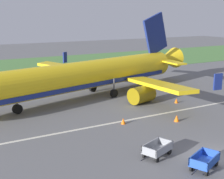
{
  "coord_description": "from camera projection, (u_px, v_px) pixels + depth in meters",
  "views": [
    {
      "loc": [
        -18.45,
        -15.82,
        10.84
      ],
      "look_at": [
        -1.42,
        14.07,
        2.8
      ],
      "focal_mm": 51.17,
      "sensor_mm": 36.0,
      "label": 1
    }
  ],
  "objects": [
    {
      "name": "ground_plane",
      "position": [
        218.0,
        158.0,
        24.75
      ],
      "size": [
        220.0,
        220.0,
        0.0
      ],
      "primitive_type": "plane",
      "color": "slate"
    },
    {
      "name": "grass_strip",
      "position": [
        31.0,
        67.0,
        68.65
      ],
      "size": [
        220.0,
        28.0,
        0.06
      ],
      "primitive_type": "cube",
      "color": "#518442",
      "rests_on": "ground"
    },
    {
      "name": "apron_stripe",
      "position": [
        137.0,
        119.0,
        34.25
      ],
      "size": [
        120.0,
        0.36,
        0.01
      ],
      "primitive_type": "cube",
      "color": "silver",
      "rests_on": "ground"
    },
    {
      "name": "airplane",
      "position": [
        95.0,
        74.0,
        43.01
      ],
      "size": [
        37.24,
        30.16,
        11.34
      ],
      "color": "yellow",
      "rests_on": "ground"
    },
    {
      "name": "baggage_cart_second_in_row",
      "position": [
        204.0,
        161.0,
        22.96
      ],
      "size": [
        3.56,
        2.26,
        1.07
      ],
      "color": "#234CB2",
      "rests_on": "ground"
    },
    {
      "name": "baggage_cart_third_in_row",
      "position": [
        157.0,
        149.0,
        24.98
      ],
      "size": [
        3.59,
        2.18,
        1.07
      ],
      "color": "gray",
      "rests_on": "ground"
    },
    {
      "name": "traffic_cone_near_plane",
      "position": [
        177.0,
        118.0,
        33.26
      ],
      "size": [
        0.53,
        0.53,
        0.7
      ],
      "primitive_type": "cone",
      "color": "orange",
      "rests_on": "ground"
    },
    {
      "name": "traffic_cone_mid_apron",
      "position": [
        123.0,
        121.0,
        32.51
      ],
      "size": [
        0.47,
        0.47,
        0.62
      ],
      "primitive_type": "cone",
      "color": "orange",
      "rests_on": "ground"
    },
    {
      "name": "traffic_cone_by_carts",
      "position": [
        176.0,
        101.0,
        40.28
      ],
      "size": [
        0.44,
        0.44,
        0.58
      ],
      "primitive_type": "cone",
      "color": "orange",
      "rests_on": "ground"
    }
  ]
}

